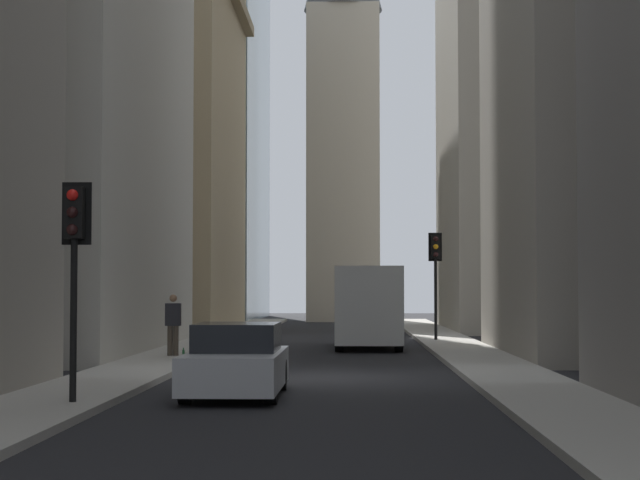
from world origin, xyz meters
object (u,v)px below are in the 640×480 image
(sedan_silver, at_px, (236,362))
(discarded_bottle, at_px, (183,353))
(traffic_light_midblock, at_px, (436,261))
(traffic_light_foreground, at_px, (74,240))
(pedestrian, at_px, (173,322))
(delivery_truck, at_px, (368,307))

(sedan_silver, xyz_separation_m, discarded_bottle, (9.83, 2.57, -0.42))
(sedan_silver, relative_size, traffic_light_midblock, 1.04)
(traffic_light_foreground, bearing_deg, sedan_silver, -46.94)
(traffic_light_foreground, xyz_separation_m, discarded_bottle, (12.24, -0.01, -2.70))
(sedan_silver, bearing_deg, traffic_light_foreground, 133.06)
(traffic_light_foreground, height_order, traffic_light_midblock, traffic_light_midblock)
(pedestrian, relative_size, discarded_bottle, 6.62)
(traffic_light_foreground, bearing_deg, traffic_light_midblock, -19.16)
(pedestrian, bearing_deg, discarded_bottle, -149.59)
(delivery_truck, height_order, pedestrian, delivery_truck)
(sedan_silver, distance_m, traffic_light_foreground, 4.20)
(delivery_truck, height_order, discarded_bottle, delivery_truck)
(sedan_silver, height_order, traffic_light_midblock, traffic_light_midblock)
(pedestrian, bearing_deg, delivery_truck, -40.81)
(traffic_light_foreground, distance_m, traffic_light_midblock, 24.48)
(delivery_truck, distance_m, traffic_light_midblock, 4.68)
(delivery_truck, relative_size, pedestrian, 3.62)
(delivery_truck, distance_m, pedestrian, 8.87)
(discarded_bottle, bearing_deg, traffic_light_foreground, 179.97)
(traffic_light_midblock, relative_size, discarded_bottle, 15.25)
(delivery_truck, distance_m, sedan_silver, 17.50)
(delivery_truck, xyz_separation_m, sedan_silver, (-17.26, 2.80, -0.80))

